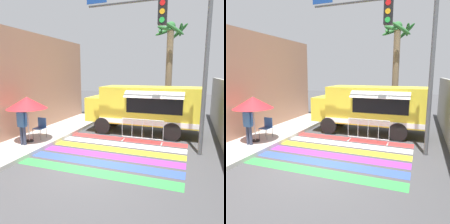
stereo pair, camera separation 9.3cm
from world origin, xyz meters
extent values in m
plane|color=#424244|center=(0.00, 0.00, 0.00)|extent=(60.00, 60.00, 0.00)
cube|color=green|center=(0.00, -0.50, 0.00)|extent=(6.40, 0.56, 0.01)
cube|color=#334FB2|center=(0.00, 0.26, 0.00)|extent=(6.40, 0.56, 0.01)
cube|color=purple|center=(0.00, 1.02, 0.00)|extent=(6.40, 0.56, 0.01)
cube|color=yellow|center=(0.00, 1.78, 0.00)|extent=(6.40, 0.56, 0.01)
cube|color=white|center=(0.00, 2.54, 0.00)|extent=(6.40, 0.56, 0.01)
cube|color=red|center=(0.00, 3.30, 0.00)|extent=(6.40, 0.56, 0.01)
cube|color=yellow|center=(1.25, 4.80, 1.56)|extent=(5.06, 2.00, 1.88)
cube|color=yellow|center=(-1.28, 4.80, 1.25)|extent=(1.79, 1.84, 1.27)
cube|color=#1E232D|center=(-2.12, 4.80, 1.57)|extent=(0.06, 1.60, 0.48)
cube|color=black|center=(1.55, 3.79, 1.70)|extent=(2.68, 0.03, 0.85)
cube|color=white|center=(1.55, 3.58, 2.20)|extent=(2.78, 0.43, 0.31)
cube|color=white|center=(1.25, 3.80, 0.80)|extent=(5.06, 0.01, 0.24)
cylinder|color=black|center=(-1.13, 3.88, 0.45)|extent=(0.89, 0.22, 0.89)
cylinder|color=black|center=(-1.13, 5.72, 0.45)|extent=(0.89, 0.22, 0.89)
cylinder|color=black|center=(2.44, 3.88, 0.45)|extent=(0.89, 0.22, 0.89)
cylinder|color=black|center=(2.44, 5.72, 0.45)|extent=(0.89, 0.22, 0.89)
cylinder|color=#515456|center=(3.67, 2.41, 3.13)|extent=(0.16, 0.16, 6.27)
cylinder|color=#515456|center=(1.29, 2.41, 5.98)|extent=(4.75, 0.11, 0.11)
cube|color=black|center=(2.01, 2.38, 5.47)|extent=(0.32, 0.28, 0.90)
cylinder|color=red|center=(2.01, 2.24, 5.77)|extent=(0.20, 0.02, 0.20)
cylinder|color=#F2A519|center=(2.01, 2.24, 5.47)|extent=(0.20, 0.02, 0.20)
cylinder|color=green|center=(2.01, 2.24, 5.17)|extent=(0.20, 0.02, 0.20)
cube|color=navy|center=(-0.73, 2.39, 6.20)|extent=(0.90, 0.02, 0.28)
cylinder|color=black|center=(-3.49, 1.02, 0.20)|extent=(0.36, 0.36, 0.06)
cylinder|color=#B2B2B7|center=(-3.49, 1.02, 1.17)|extent=(0.04, 0.04, 2.01)
cone|color=red|center=(-3.49, 1.02, 1.92)|extent=(1.73, 1.73, 0.52)
cylinder|color=#4C4C51|center=(-3.58, 1.38, 0.40)|extent=(0.02, 0.02, 0.47)
cylinder|color=#4C4C51|center=(-3.16, 1.38, 0.40)|extent=(0.02, 0.02, 0.47)
cylinder|color=#4C4C51|center=(-3.58, 1.81, 0.40)|extent=(0.02, 0.02, 0.47)
cylinder|color=#4C4C51|center=(-3.16, 1.81, 0.40)|extent=(0.02, 0.02, 0.47)
cube|color=#2D5999|center=(-3.37, 1.59, 0.66)|extent=(0.45, 0.45, 0.03)
cube|color=#2D5999|center=(-3.37, 1.80, 0.90)|extent=(0.45, 0.03, 0.45)
cylinder|color=#2D3347|center=(-3.48, 0.56, 0.57)|extent=(0.13, 0.13, 0.79)
cylinder|color=#2D3347|center=(-3.33, 0.56, 0.57)|extent=(0.13, 0.13, 0.79)
cube|color=#33598C|center=(-3.41, 0.56, 1.28)|extent=(0.34, 0.20, 0.64)
cylinder|color=#33598C|center=(-3.63, 0.56, 1.32)|extent=(0.09, 0.09, 0.55)
cylinder|color=#33598C|center=(-3.19, 0.56, 1.32)|extent=(0.09, 0.09, 0.55)
sphere|color=brown|center=(-3.41, 0.56, 1.75)|extent=(0.22, 0.22, 0.22)
cylinder|color=#B7BABF|center=(1.16, 3.18, 1.08)|extent=(1.94, 0.04, 0.04)
cylinder|color=#B7BABF|center=(1.16, 3.18, 0.20)|extent=(1.94, 0.04, 0.04)
cylinder|color=#B7BABF|center=(0.19, 3.18, 0.64)|extent=(0.02, 0.02, 0.88)
cylinder|color=#B7BABF|center=(0.67, 3.18, 0.64)|extent=(0.02, 0.02, 0.88)
cylinder|color=#B7BABF|center=(1.16, 3.18, 0.64)|extent=(0.02, 0.02, 0.88)
cylinder|color=#B7BABF|center=(1.64, 3.18, 0.64)|extent=(0.02, 0.02, 0.88)
cylinder|color=#B7BABF|center=(2.13, 3.18, 0.64)|extent=(0.02, 0.02, 0.88)
cube|color=#B7BABF|center=(0.24, 3.18, 0.01)|extent=(0.06, 0.44, 0.03)
cube|color=#B7BABF|center=(2.08, 3.18, 0.01)|extent=(0.06, 0.44, 0.03)
cylinder|color=#7A664C|center=(1.66, 9.06, 3.05)|extent=(0.44, 0.44, 6.10)
sphere|color=#2D6B33|center=(1.66, 9.06, 6.25)|extent=(0.60, 0.60, 0.60)
ellipsoid|color=#2D6B33|center=(2.29, 9.15, 6.00)|extent=(0.41, 1.26, 0.82)
ellipsoid|color=#2D6B33|center=(2.18, 9.67, 5.99)|extent=(1.31, 1.16, 1.02)
ellipsoid|color=#2D6B33|center=(1.21, 9.70, 6.05)|extent=(1.40, 1.08, 0.78)
ellipsoid|color=#2D6B33|center=(0.99, 9.03, 6.06)|extent=(0.30, 1.35, 0.67)
ellipsoid|color=#2D6B33|center=(1.28, 8.57, 6.08)|extent=(1.14, 0.97, 0.60)
ellipsoid|color=#2D6B33|center=(1.94, 8.38, 5.98)|extent=(1.37, 0.74, 0.95)
camera|label=1|loc=(3.24, -6.54, 3.19)|focal=35.00mm
camera|label=2|loc=(3.32, -6.50, 3.19)|focal=35.00mm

